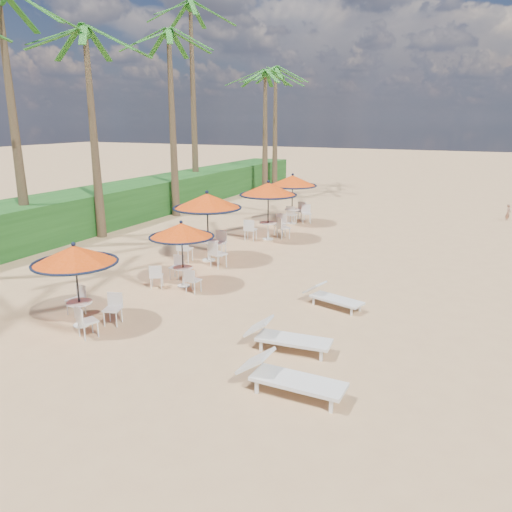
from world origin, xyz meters
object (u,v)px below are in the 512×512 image
(station_0, at_px, (77,265))
(station_1, at_px, (180,238))
(lounger_far, at_px, (331,297))
(station_2, at_px, (207,210))
(lounger_mid, at_px, (285,336))
(station_4, at_px, (294,187))
(lounger_near, at_px, (287,376))
(station_3, at_px, (269,196))

(station_0, height_order, station_1, station_0)
(lounger_far, bearing_deg, station_2, 171.21)
(station_1, height_order, lounger_mid, station_1)
(station_4, bearing_deg, lounger_far, -63.74)
(station_4, xyz_separation_m, lounger_mid, (4.97, -13.50, -1.52))
(station_2, distance_m, lounger_near, 9.77)
(station_4, bearing_deg, station_3, -86.14)
(station_1, bearing_deg, lounger_mid, -31.39)
(lounger_far, bearing_deg, lounger_near, -66.51)
(station_4, distance_m, lounger_near, 16.33)
(station_0, bearing_deg, lounger_near, -7.96)
(station_2, distance_m, lounger_far, 6.34)
(station_4, xyz_separation_m, lounger_near, (5.71, -15.22, -1.50))
(station_0, height_order, lounger_near, station_0)
(station_0, height_order, station_2, station_2)
(station_3, bearing_deg, station_0, -92.70)
(lounger_mid, xyz_separation_m, lounger_far, (0.15, 3.11, -0.04))
(station_2, bearing_deg, lounger_far, -25.38)
(lounger_far, bearing_deg, station_3, 142.50)
(station_1, distance_m, lounger_mid, 5.58)
(station_1, distance_m, station_4, 10.68)
(lounger_near, bearing_deg, station_4, 111.69)
(station_0, xyz_separation_m, station_1, (0.59, 3.72, -0.06))
(station_0, height_order, station_4, station_4)
(lounger_mid, height_order, lounger_far, lounger_mid)
(station_3, bearing_deg, station_2, -98.97)
(lounger_near, bearing_deg, station_2, 130.50)
(lounger_mid, distance_m, lounger_far, 3.11)
(station_1, xyz_separation_m, lounger_near, (5.38, -4.55, -1.20))
(station_2, height_order, station_3, station_2)
(station_3, relative_size, lounger_near, 1.22)
(lounger_far, bearing_deg, station_4, 132.84)
(station_3, xyz_separation_m, lounger_near, (5.47, -11.57, -1.54))
(station_1, bearing_deg, station_0, -99.01)
(station_3, xyz_separation_m, lounger_mid, (4.73, -9.85, -1.57))
(lounger_mid, bearing_deg, lounger_far, 82.60)
(station_3, relative_size, lounger_far, 1.41)
(station_3, xyz_separation_m, station_4, (-0.25, 3.66, -0.05))
(station_0, distance_m, lounger_mid, 5.46)
(station_0, bearing_deg, station_4, 88.97)
(station_1, xyz_separation_m, station_4, (-0.33, 10.67, 0.30))
(station_2, xyz_separation_m, lounger_near, (6.12, -7.45, -1.57))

